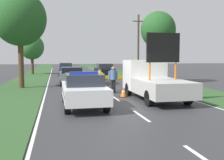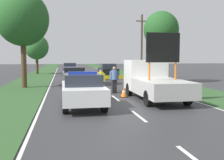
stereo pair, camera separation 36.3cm
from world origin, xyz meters
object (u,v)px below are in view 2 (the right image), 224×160
police_officer (101,79)px  utility_pole (142,46)px  traffic_cone_behind_barrier (124,92)px  roadside_tree_near_right (22,19)px  traffic_cone_near_truck (103,91)px  roadside_tree_mid_left (161,30)px  traffic_cone_centre_front (98,88)px  traffic_cone_lane_edge (66,90)px  road_barrier (111,78)px  roadside_tree_near_left (37,47)px  traffic_cone_near_police (76,91)px  queued_car_sedan_black (108,71)px  work_truck (153,80)px  police_car (82,90)px  pedestrian_civilian (114,77)px  queued_car_hatch_blue (70,69)px  queued_car_sedan_silver (74,75)px

police_officer → utility_pole: (5.76, 10.06, 2.52)m
traffic_cone_behind_barrier → roadside_tree_near_right: 9.99m
traffic_cone_near_truck → roadside_tree_mid_left: bearing=46.6°
roadside_tree_mid_left → utility_pole: bearing=97.1°
traffic_cone_centre_front → traffic_cone_lane_edge: bearing=-150.3°
roadside_tree_mid_left → traffic_cone_near_truck: bearing=-133.4°
road_barrier → roadside_tree_near_left: size_ratio=0.63×
police_officer → roadside_tree_near_right: roadside_tree_near_right is taller
traffic_cone_near_police → traffic_cone_lane_edge: bearing=121.5°
traffic_cone_lane_edge → queued_car_sedan_black: queued_car_sedan_black is taller
traffic_cone_centre_front → roadside_tree_near_left: bearing=106.1°
utility_pole → traffic_cone_lane_edge: bearing=-128.2°
work_truck → police_officer: size_ratio=3.54×
police_car → roadside_tree_near_right: size_ratio=0.63×
police_car → traffic_cone_centre_front: police_car is taller
road_barrier → roadside_tree_mid_left: roadside_tree_mid_left is taller
traffic_cone_behind_barrier → queued_car_sedan_black: size_ratio=0.14×
pedestrian_civilian → queued_car_sedan_black: (1.70, 12.25, -0.19)m
work_truck → road_barrier: bearing=-60.4°
traffic_cone_behind_barrier → queued_car_sedan_black: (1.54, 14.33, 0.54)m
traffic_cone_centre_front → roadside_tree_mid_left: roadside_tree_mid_left is taller
work_truck → police_car: bearing=25.6°
traffic_cone_near_truck → traffic_cone_lane_edge: traffic_cone_lane_edge is taller
traffic_cone_near_truck → police_officer: bearing=92.0°
traffic_cone_near_police → traffic_cone_behind_barrier: traffic_cone_near_police is taller
traffic_cone_lane_edge → utility_pole: 13.26m
traffic_cone_near_truck → utility_pole: bearing=61.8°
police_car → utility_pole: utility_pole is taller
work_truck → utility_pole: bearing=-101.5°
queued_car_sedan_black → roadside_tree_near_right: (-7.92, -8.39, 4.35)m
pedestrian_civilian → traffic_cone_near_police: 3.11m
police_car → traffic_cone_centre_front: bearing=76.8°
traffic_cone_behind_barrier → queued_car_hatch_blue: (-2.57, 19.79, 0.55)m
traffic_cone_lane_edge → queued_car_hatch_blue: 18.39m
queued_car_hatch_blue → roadside_tree_mid_left: bearing=122.0°
work_truck → traffic_cone_near_police: size_ratio=7.98×
police_car → queued_car_sedan_silver: 10.65m
traffic_cone_lane_edge → queued_car_sedan_silver: bearing=83.1°
traffic_cone_near_truck → utility_pole: size_ratio=0.08×
roadside_tree_mid_left → traffic_cone_behind_barrier: bearing=-124.6°
road_barrier → traffic_cone_centre_front: (-0.85, 0.03, -0.63)m
police_officer → traffic_cone_near_police: 1.99m
traffic_cone_lane_edge → roadside_tree_near_right: 7.30m
queued_car_sedan_silver → queued_car_sedan_black: queued_car_sedan_black is taller
roadside_tree_near_right → traffic_cone_lane_edge: bearing=-56.0°
queued_car_sedan_silver → queued_car_sedan_black: (4.07, 6.24, 0.02)m
traffic_cone_near_police → traffic_cone_near_truck: bearing=13.1°
police_car → traffic_cone_near_police: size_ratio=6.51×
road_barrier → queued_car_sedan_black: (1.85, 11.68, -0.10)m
work_truck → queued_car_hatch_blue: size_ratio=1.22×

